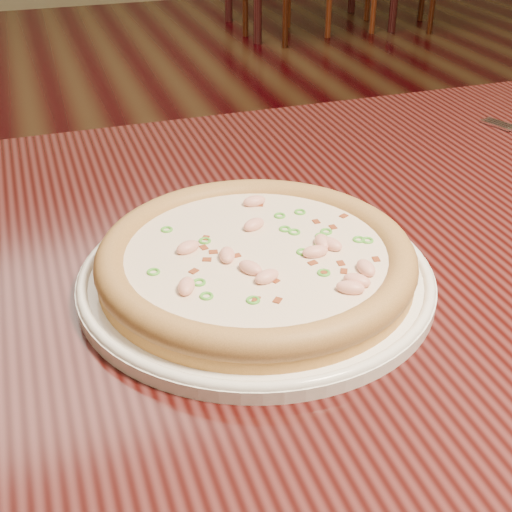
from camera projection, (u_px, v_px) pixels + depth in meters
name	position (u px, v px, depth m)	size (l,w,h in m)	color
ground	(161.00, 472.00, 1.44)	(9.00, 9.00, 0.00)	black
hero_table	(344.00, 316.00, 0.79)	(1.20, 0.80, 0.75)	black
plate	(256.00, 276.00, 0.66)	(0.33, 0.33, 0.02)	white
pizza	(256.00, 259.00, 0.65)	(0.29, 0.29, 0.03)	#D2893E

